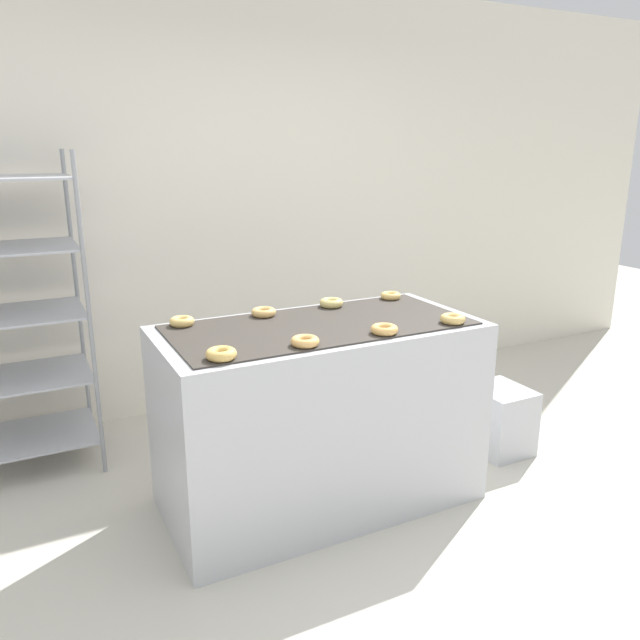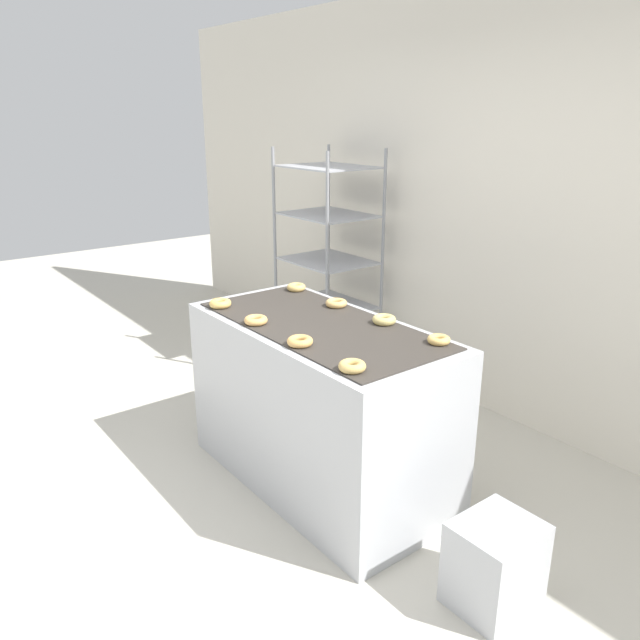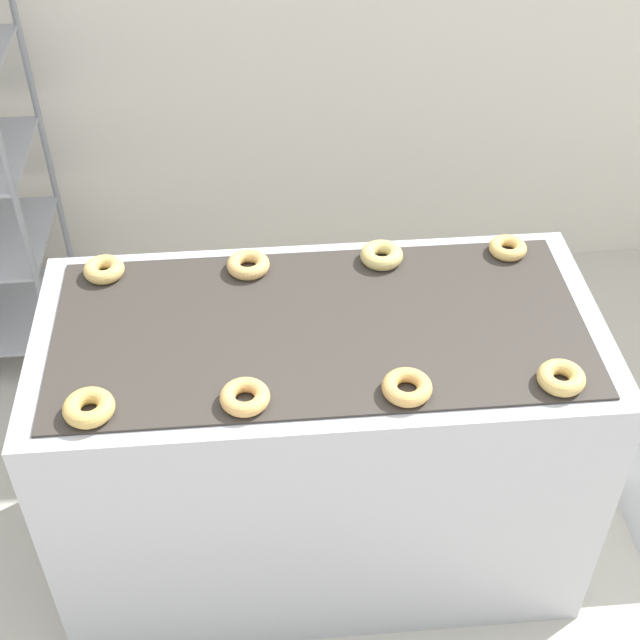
{
  "view_description": "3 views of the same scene",
  "coord_description": "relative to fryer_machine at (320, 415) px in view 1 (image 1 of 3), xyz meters",
  "views": [
    {
      "loc": [
        -1.28,
        -1.91,
        1.76
      ],
      "look_at": [
        0.0,
        0.63,
        0.96
      ],
      "focal_mm": 35.0,
      "sensor_mm": 36.0,
      "label": 1
    },
    {
      "loc": [
        2.44,
        -1.26,
        2.0
      ],
      "look_at": [
        0.0,
        0.63,
        0.96
      ],
      "focal_mm": 35.0,
      "sensor_mm": 36.0,
      "label": 2
    },
    {
      "loc": [
        -0.16,
        -1.15,
        2.51
      ],
      "look_at": [
        0.0,
        0.63,
        0.96
      ],
      "focal_mm": 50.0,
      "sensor_mm": 36.0,
      "label": 3
    }
  ],
  "objects": [
    {
      "name": "donut_far_midleft",
      "position": [
        -0.18,
        0.26,
        0.49
      ],
      "size": [
        0.12,
        0.12,
        0.04
      ],
      "primitive_type": "torus",
      "color": "#E0B065",
      "rests_on": "fryer_machine"
    },
    {
      "name": "wall_back",
      "position": [
        -0.0,
        1.5,
        0.93
      ],
      "size": [
        8.0,
        0.05,
        2.8
      ],
      "color": "silver",
      "rests_on": "ground_plane"
    },
    {
      "name": "donut_far_right",
      "position": [
        0.58,
        0.27,
        0.49
      ],
      "size": [
        0.11,
        0.11,
        0.04
      ],
      "primitive_type": "torus",
      "color": "#E7B964",
      "rests_on": "fryer_machine"
    },
    {
      "name": "ground_plane",
      "position": [
        -0.0,
        -0.62,
        -0.47
      ],
      "size": [
        14.0,
        14.0,
        0.0
      ],
      "primitive_type": "plane",
      "color": "beige"
    },
    {
      "name": "donut_near_midright",
      "position": [
        0.19,
        -0.27,
        0.49
      ],
      "size": [
        0.12,
        0.12,
        0.04
      ],
      "primitive_type": "torus",
      "color": "#E2AB5C",
      "rests_on": "fryer_machine"
    },
    {
      "name": "glaze_bin",
      "position": [
        1.19,
        0.01,
        -0.27
      ],
      "size": [
        0.3,
        0.35,
        0.39
      ],
      "color": "#B7BABF",
      "rests_on": "ground_plane"
    },
    {
      "name": "baking_rack_cart",
      "position": [
        -1.28,
        1.06,
        0.42
      ],
      "size": [
        0.69,
        0.56,
        1.74
      ],
      "color": "gray",
      "rests_on": "ground_plane"
    },
    {
      "name": "donut_near_midleft",
      "position": [
        -0.21,
        -0.27,
        0.49
      ],
      "size": [
        0.12,
        0.12,
        0.04
      ],
      "primitive_type": "torus",
      "color": "#E9AE60",
      "rests_on": "fryer_machine"
    },
    {
      "name": "donut_far_left",
      "position": [
        -0.59,
        0.27,
        0.49
      ],
      "size": [
        0.12,
        0.12,
        0.04
      ],
      "primitive_type": "torus",
      "color": "#E2B865",
      "rests_on": "fryer_machine"
    },
    {
      "name": "donut_near_right",
      "position": [
        0.57,
        -0.27,
        0.49
      ],
      "size": [
        0.12,
        0.12,
        0.04
      ],
      "primitive_type": "torus",
      "color": "#DAB362",
      "rests_on": "fryer_machine"
    },
    {
      "name": "fryer_machine",
      "position": [
        0.0,
        0.0,
        0.0
      ],
      "size": [
        1.54,
        0.75,
        0.94
      ],
      "color": "#B7BABF",
      "rests_on": "ground_plane"
    },
    {
      "name": "donut_far_midright",
      "position": [
        0.2,
        0.27,
        0.49
      ],
      "size": [
        0.12,
        0.12,
        0.04
      ],
      "primitive_type": "torus",
      "color": "#D4BD6E",
      "rests_on": "fryer_machine"
    },
    {
      "name": "donut_near_left",
      "position": [
        -0.58,
        -0.27,
        0.49
      ],
      "size": [
        0.12,
        0.12,
        0.04
      ],
      "primitive_type": "torus",
      "color": "#DFB35B",
      "rests_on": "fryer_machine"
    }
  ]
}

